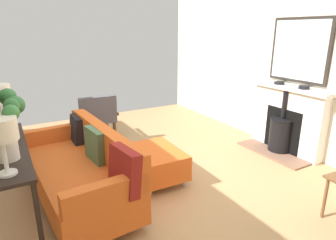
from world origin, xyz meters
TOP-DOWN VIEW (x-y plane):
  - ground_plane at (0.00, 0.00)m, footprint 4.90×6.39m
  - wall_left at (-2.45, 0.00)m, footprint 0.12×6.39m
  - fireplace at (-2.26, 0.17)m, footprint 0.55×1.27m
  - mirror_over_mantel at (-2.36, 0.17)m, footprint 0.04×0.95m
  - mantel_bowl_near at (-2.27, -0.04)m, footprint 0.15×0.15m
  - mantel_bowl_far at (-2.27, 0.39)m, footprint 0.15×0.15m
  - sofa at (0.79, -0.01)m, footprint 0.91×1.88m
  - ottoman at (-0.12, -0.02)m, footprint 0.58×0.80m
  - armchair_accent at (0.12, -1.72)m, footprint 0.70×0.61m
  - console_table at (1.48, -0.01)m, footprint 0.37×1.59m
  - table_lamp_far_end at (1.48, 0.58)m, footprint 0.24×0.24m
  - book_stack at (1.48, -0.23)m, footprint 0.29×0.23m

SIDE VIEW (x-z plane):
  - ground_plane at x=0.00m, z-range -0.01..0.00m
  - ottoman at x=-0.12m, z-range 0.04..0.44m
  - sofa at x=0.79m, z-range -0.06..0.76m
  - fireplace at x=-2.26m, z-range -0.06..0.96m
  - armchair_accent at x=0.12m, z-range 0.05..0.86m
  - console_table at x=1.48m, z-range 0.28..1.04m
  - book_stack at x=1.48m, z-range 0.76..0.83m
  - mantel_bowl_near at x=-2.27m, z-range 1.03..1.06m
  - mantel_bowl_far at x=-2.27m, z-range 1.03..1.07m
  - table_lamp_far_end at x=1.48m, z-range 0.88..1.33m
  - wall_left at x=-2.45m, z-range 0.00..2.88m
  - mirror_over_mantel at x=-2.36m, z-range 1.08..2.00m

